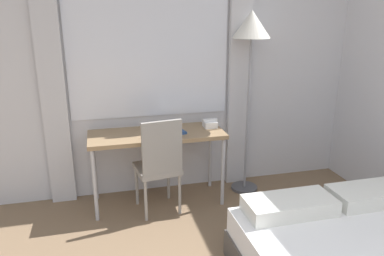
% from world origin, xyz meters
% --- Properties ---
extents(wall_back_with_window, '(4.76, 0.13, 2.70)m').
position_xyz_m(wall_back_with_window, '(-0.05, 3.18, 1.35)').
color(wall_back_with_window, silver).
rests_on(wall_back_with_window, ground_plane).
extents(desk, '(1.33, 0.52, 0.76)m').
position_xyz_m(desk, '(-0.35, 2.84, 0.69)').
color(desk, '#937551').
rests_on(desk, ground_plane).
extents(desk_chair, '(0.45, 0.45, 0.97)m').
position_xyz_m(desk_chair, '(-0.37, 2.62, 0.53)').
color(desk_chair, gray).
rests_on(desk_chair, ground_plane).
extents(standing_lamp, '(0.38, 0.38, 1.92)m').
position_xyz_m(standing_lamp, '(0.63, 2.89, 1.66)').
color(standing_lamp, '#4C4C51').
rests_on(standing_lamp, ground_plane).
extents(telephone, '(0.15, 0.14, 0.09)m').
position_xyz_m(telephone, '(0.22, 2.89, 0.79)').
color(telephone, white).
rests_on(telephone, desk).
extents(book, '(0.31, 0.23, 0.02)m').
position_xyz_m(book, '(-0.22, 2.77, 0.77)').
color(book, navy).
rests_on(book, desk).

